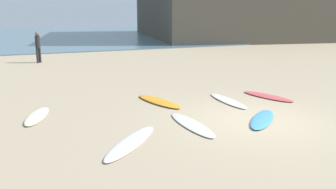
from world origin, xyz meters
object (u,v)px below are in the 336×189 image
object	(u,v)px
beachgoer_near	(38,45)
surfboard_4	(131,142)
surfboard_1	(262,119)
surfboard_2	(159,101)
surfboard_0	(192,124)
surfboard_7	(268,96)
surfboard_5	(37,116)
surfboard_3	(228,101)

from	to	relation	value
beachgoer_near	surfboard_4	bearing A→B (deg)	-129.22
surfboard_1	surfboard_2	xyz separation A→B (m)	(-1.91, 3.06, 0.00)
surfboard_0	surfboard_4	world-z (taller)	surfboard_4
surfboard_0	surfboard_7	distance (m)	4.39
surfboard_5	beachgoer_near	bearing A→B (deg)	103.45
surfboard_1	surfboard_7	size ratio (longest dim) A/B	1.00
surfboard_5	beachgoer_near	world-z (taller)	beachgoer_near
surfboard_0	beachgoer_near	bearing A→B (deg)	101.57
surfboard_4	surfboard_3	bearing A→B (deg)	-106.99
surfboard_5	beachgoer_near	xyz separation A→B (m)	(0.96, 11.89, 0.98)
surfboard_4	beachgoer_near	size ratio (longest dim) A/B	1.37
surfboard_2	surfboard_5	distance (m)	3.91
surfboard_1	surfboard_2	bearing A→B (deg)	-11.28
surfboard_4	beachgoer_near	distance (m)	15.08
surfboard_1	surfboard_5	distance (m)	6.47
surfboard_2	surfboard_5	xyz separation A→B (m)	(-3.90, -0.20, -0.00)
surfboard_0	surfboard_3	size ratio (longest dim) A/B	1.05
surfboard_3	surfboard_4	world-z (taller)	same
surfboard_1	surfboard_5	xyz separation A→B (m)	(-5.81, 2.86, 0.00)
surfboard_0	surfboard_2	distance (m)	2.67
surfboard_2	surfboard_1	bearing A→B (deg)	108.92
surfboard_2	beachgoer_near	xyz separation A→B (m)	(-2.95, 11.69, 0.98)
surfboard_1	surfboard_4	bearing A→B (deg)	50.72
surfboard_1	beachgoer_near	xyz separation A→B (m)	(-4.85, 14.74, 0.98)
surfboard_0	surfboard_4	xyz separation A→B (m)	(-1.92, -0.66, 0.00)
surfboard_4	surfboard_5	distance (m)	3.64
surfboard_2	surfboard_7	world-z (taller)	surfboard_2
surfboard_4	surfboard_7	xyz separation A→B (m)	(5.91, 2.48, 0.00)
surfboard_1	surfboard_5	world-z (taller)	same
surfboard_1	surfboard_4	xyz separation A→B (m)	(-3.96, -0.27, -0.01)
surfboard_3	beachgoer_near	xyz separation A→B (m)	(-5.14, 12.51, 0.99)
beachgoer_near	surfboard_5	bearing A→B (deg)	-137.24
surfboard_1	surfboard_5	bearing A→B (deg)	20.60
surfboard_0	surfboard_4	size ratio (longest dim) A/B	0.95
surfboard_1	surfboard_3	world-z (taller)	surfboard_1
beachgoer_near	surfboard_2	bearing A→B (deg)	-118.48
surfboard_2	beachgoer_near	distance (m)	12.09
surfboard_5	surfboard_2	bearing A→B (deg)	21.00
surfboard_4	surfboard_7	bearing A→B (deg)	-114.83
surfboard_0	surfboard_3	world-z (taller)	surfboard_3
surfboard_0	beachgoer_near	xyz separation A→B (m)	(-2.82, 14.36, 0.99)
surfboard_5	surfboard_7	xyz separation A→B (m)	(7.76, -0.65, -0.01)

